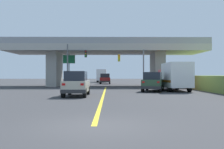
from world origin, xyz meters
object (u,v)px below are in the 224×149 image
Objects in this scene: sedan_oncoming at (105,79)px; traffic_signal_nearside at (134,63)px; suv_lead at (76,84)px; highway_sign at (69,62)px; box_truck at (175,76)px; traffic_signal_farside at (74,61)px; semi_truck_distant at (102,76)px; suv_crossing at (153,82)px.

traffic_signal_nearside is (4.26, -14.94, 2.34)m from sedan_oncoming.
suv_lead is 17.53m from highway_sign.
box_truck is 23.26m from sedan_oncoming.
sedan_oncoming is (-7.97, 21.85, -0.57)m from box_truck.
traffic_signal_nearside is 10.02m from highway_sign.
box_truck is at bearing -29.50° from traffic_signal_farside.
box_truck reaches higher than suv_lead.
box_truck is at bearing -75.01° from semi_truck_distant.
highway_sign is 0.71× the size of semi_truck_distant.
sedan_oncoming is 0.65× the size of semi_truck_distant.
semi_truck_distant is (0.82, 40.37, 0.61)m from suv_lead.
traffic_signal_nearside reaches higher than box_truck.
suv_lead is at bearing -80.96° from traffic_signal_farside.
traffic_signal_nearside is at bearing 0.96° from traffic_signal_farside.
semi_truck_distant is (4.19, 23.38, -2.03)m from highway_sign.
sedan_oncoming is 0.91× the size of highway_sign.
semi_truck_distant is (-5.28, 26.66, -1.73)m from traffic_signal_nearside.
box_truck is 0.96× the size of semi_truck_distant.
semi_truck_distant is (-6.48, 34.39, 0.61)m from suv_crossing.
semi_truck_distant is at bearing 101.19° from traffic_signal_nearside.
traffic_signal_nearside reaches higher than sedan_oncoming.
sedan_oncoming is (-5.46, 22.67, -0.00)m from suv_crossing.
traffic_signal_nearside is (-1.21, 7.73, 2.34)m from suv_crossing.
traffic_signal_farside is (-11.97, 6.77, 2.09)m from box_truck.
suv_crossing and sedan_oncoming have the same top height.
suv_lead is at bearing -125.07° from suv_crossing.
box_truck reaches higher than sedan_oncoming.
traffic_signal_nearside reaches higher than semi_truck_distant.
highway_sign is at bearing -114.07° from sedan_oncoming.
semi_truck_distant reaches higher than suv_crossing.
box_truck is (2.51, 0.82, 0.57)m from suv_crossing.
suv_crossing is 0.86× the size of traffic_signal_farside.
semi_truck_distant is (2.98, 26.79, -2.06)m from traffic_signal_farside.
box_truck is (9.81, 6.81, 0.58)m from suv_lead.
traffic_signal_nearside is at bearing 118.25° from box_truck.
sedan_oncoming is at bearing 119.13° from suv_crossing.
traffic_signal_farside is at bearing -179.04° from traffic_signal_nearside.
semi_truck_distant is at bearing 94.96° from sedan_oncoming.
suv_crossing is at bearing -38.74° from traffic_signal_farside.
traffic_signal_farside is at bearing -104.86° from sedan_oncoming.
suv_crossing is 0.77× the size of box_truck.
highway_sign is at bearing 149.69° from suv_crossing.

